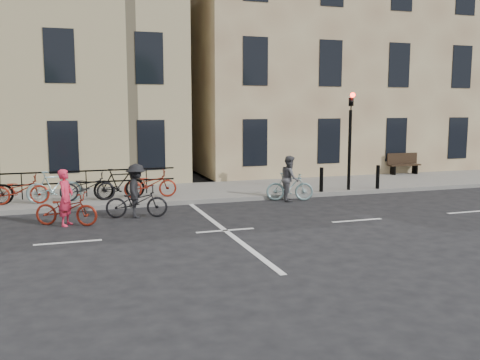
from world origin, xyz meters
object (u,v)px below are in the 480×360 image
object	(u,v)px
traffic_light	(350,129)
cyclist_pink	(66,206)
bench	(403,163)
cyclist_grey	(290,183)
cyclist_dark	(137,196)

from	to	relation	value
traffic_light	cyclist_pink	world-z (taller)	traffic_light
bench	cyclist_grey	distance (m)	8.56
cyclist_grey	cyclist_dark	bearing A→B (deg)	121.40
cyclist_grey	traffic_light	bearing A→B (deg)	-56.88
cyclist_dark	cyclist_grey	bearing A→B (deg)	-67.44
cyclist_pink	cyclist_grey	xyz separation A→B (m)	(7.47, 1.67, 0.10)
bench	cyclist_dark	world-z (taller)	cyclist_dark
bench	cyclist_pink	xyz separation A→B (m)	(-15.01, -5.75, -0.13)
traffic_light	bench	xyz separation A→B (m)	(4.80, 3.39, -1.78)
traffic_light	cyclist_pink	bearing A→B (deg)	-166.99
traffic_light	cyclist_dark	world-z (taller)	traffic_light
bench	cyclist_dark	xyz separation A→B (m)	(-13.01, -5.27, -0.04)
traffic_light	cyclist_grey	bearing A→B (deg)	-165.93
cyclist_grey	cyclist_dark	world-z (taller)	cyclist_dark
cyclist_pink	cyclist_grey	size ratio (longest dim) A/B	1.10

